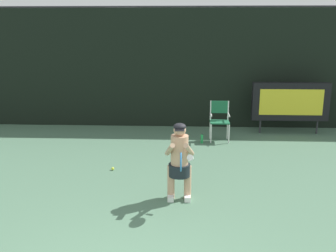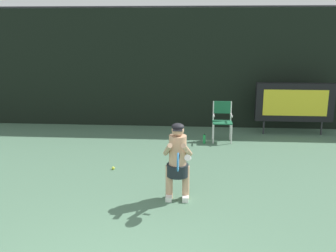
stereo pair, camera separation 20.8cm
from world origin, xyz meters
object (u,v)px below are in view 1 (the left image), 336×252
Objects in this scene: umpire_chair at (220,118)px; tennis_player at (180,159)px; tennis_racket at (181,162)px; tennis_ball_loose at (113,169)px; scoreboard at (290,102)px; water_bottle at (202,139)px.

tennis_player is at bearing -105.10° from umpire_chair.
tennis_racket is 2.57m from tennis_ball_loose.
umpire_chair is (-2.10, -0.81, -0.33)m from scoreboard.
umpire_chair reaches higher than tennis_racket.
umpire_chair is 15.88× the size of tennis_ball_loose.
umpire_chair is at bearing -158.77° from scoreboard.
tennis_racket reaches higher than water_bottle.
water_bottle is at bearing 46.56° from tennis_ball_loose.
tennis_racket is 8.85× the size of tennis_ball_loose.
umpire_chair is 3.95m from tennis_player.
tennis_player is 2.14m from tennis_ball_loose.
tennis_ball_loose is at bearing -135.80° from umpire_chair.
scoreboard is 1.56× the size of tennis_player.
tennis_racket reaches higher than tennis_ball_loose.
tennis_player is (-3.13, -4.63, -0.20)m from scoreboard.
tennis_racket is (-0.52, -4.04, 0.77)m from water_bottle.
umpire_chair reaches higher than water_bottle.
scoreboard is 6.01m from tennis_racket.
water_bottle is (-2.58, -1.11, -0.82)m from scoreboard.
umpire_chair is 4.08× the size of water_bottle.
tennis_player is at bearing -43.06° from tennis_ball_loose.
scoreboard is 5.59m from tennis_player.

